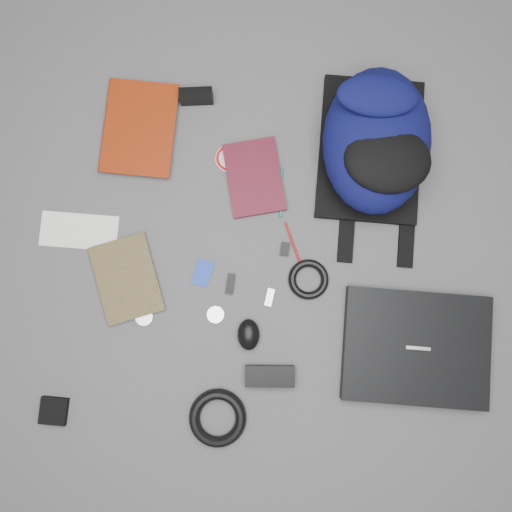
{
  "coord_description": "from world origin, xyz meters",
  "views": [
    {
      "loc": [
        -0.01,
        -0.13,
        1.42
      ],
      "look_at": [
        0.0,
        0.0,
        0.02
      ],
      "focal_mm": 35.0,
      "sensor_mm": 36.0,
      "label": 1
    }
  ],
  "objects_px": {
    "backpack": "(377,141)",
    "dvd_case": "(254,178)",
    "textbook_red": "(104,125)",
    "compact_camera": "(196,96)",
    "laptop": "(416,347)",
    "comic_book": "(98,287)",
    "power_brick": "(270,376)",
    "mouse": "(249,335)",
    "pouch": "(54,411)"
  },
  "relations": [
    {
      "from": "backpack",
      "to": "dvd_case",
      "type": "height_order",
      "value": "backpack"
    },
    {
      "from": "textbook_red",
      "to": "compact_camera",
      "type": "relative_size",
      "value": 2.93
    },
    {
      "from": "compact_camera",
      "to": "laptop",
      "type": "bearing_deg",
      "value": -51.8
    },
    {
      "from": "comic_book",
      "to": "power_brick",
      "type": "xyz_separation_m",
      "value": [
        0.47,
        -0.27,
        0.01
      ]
    },
    {
      "from": "textbook_red",
      "to": "dvd_case",
      "type": "distance_m",
      "value": 0.46
    },
    {
      "from": "backpack",
      "to": "mouse",
      "type": "bearing_deg",
      "value": -118.65
    },
    {
      "from": "mouse",
      "to": "power_brick",
      "type": "bearing_deg",
      "value": -63.55
    },
    {
      "from": "laptop",
      "to": "comic_book",
      "type": "relative_size",
      "value": 1.74
    },
    {
      "from": "pouch",
      "to": "power_brick",
      "type": "bearing_deg",
      "value": 6.11
    },
    {
      "from": "compact_camera",
      "to": "power_brick",
      "type": "xyz_separation_m",
      "value": [
        0.17,
        -0.81,
        -0.01
      ]
    },
    {
      "from": "compact_camera",
      "to": "pouch",
      "type": "relative_size",
      "value": 1.29
    },
    {
      "from": "laptop",
      "to": "comic_book",
      "type": "distance_m",
      "value": 0.91
    },
    {
      "from": "textbook_red",
      "to": "laptop",
      "type": "bearing_deg",
      "value": -30.09
    },
    {
      "from": "textbook_red",
      "to": "power_brick",
      "type": "height_order",
      "value": "power_brick"
    },
    {
      "from": "power_brick",
      "to": "pouch",
      "type": "relative_size",
      "value": 1.85
    },
    {
      "from": "pouch",
      "to": "laptop",
      "type": "bearing_deg",
      "value": 6.85
    },
    {
      "from": "comic_book",
      "to": "mouse",
      "type": "xyz_separation_m",
      "value": [
        0.42,
        -0.15,
        0.01
      ]
    },
    {
      "from": "dvd_case",
      "to": "mouse",
      "type": "xyz_separation_m",
      "value": [
        -0.04,
        -0.45,
        0.01
      ]
    },
    {
      "from": "textbook_red",
      "to": "dvd_case",
      "type": "xyz_separation_m",
      "value": [
        0.43,
        -0.18,
        -0.01
      ]
    },
    {
      "from": "dvd_case",
      "to": "mouse",
      "type": "relative_size",
      "value": 2.51
    },
    {
      "from": "comic_book",
      "to": "compact_camera",
      "type": "relative_size",
      "value": 2.42
    },
    {
      "from": "textbook_red",
      "to": "mouse",
      "type": "height_order",
      "value": "mouse"
    },
    {
      "from": "backpack",
      "to": "comic_book",
      "type": "height_order",
      "value": "backpack"
    },
    {
      "from": "comic_book",
      "to": "dvd_case",
      "type": "distance_m",
      "value": 0.55
    },
    {
      "from": "textbook_red",
      "to": "dvd_case",
      "type": "relative_size",
      "value": 1.28
    },
    {
      "from": "pouch",
      "to": "compact_camera",
      "type": "bearing_deg",
      "value": 63.58
    },
    {
      "from": "comic_book",
      "to": "mouse",
      "type": "bearing_deg",
      "value": -33.53
    },
    {
      "from": "comic_book",
      "to": "dvd_case",
      "type": "height_order",
      "value": "same"
    },
    {
      "from": "dvd_case",
      "to": "compact_camera",
      "type": "distance_m",
      "value": 0.29
    },
    {
      "from": "compact_camera",
      "to": "pouch",
      "type": "distance_m",
      "value": 0.98
    },
    {
      "from": "dvd_case",
      "to": "compact_camera",
      "type": "xyz_separation_m",
      "value": [
        -0.16,
        0.24,
        0.02
      ]
    },
    {
      "from": "laptop",
      "to": "compact_camera",
      "type": "relative_size",
      "value": 4.21
    },
    {
      "from": "laptop",
      "to": "pouch",
      "type": "height_order",
      "value": "laptop"
    },
    {
      "from": "laptop",
      "to": "dvd_case",
      "type": "xyz_separation_m",
      "value": [
        -0.42,
        0.51,
        -0.01
      ]
    },
    {
      "from": "textbook_red",
      "to": "dvd_case",
      "type": "height_order",
      "value": "textbook_red"
    },
    {
      "from": "textbook_red",
      "to": "power_brick",
      "type": "bearing_deg",
      "value": -50.5
    },
    {
      "from": "backpack",
      "to": "dvd_case",
      "type": "xyz_separation_m",
      "value": [
        -0.34,
        -0.06,
        -0.09
      ]
    },
    {
      "from": "dvd_case",
      "to": "pouch",
      "type": "xyz_separation_m",
      "value": [
        -0.59,
        -0.63,
        0.0
      ]
    },
    {
      "from": "backpack",
      "to": "pouch",
      "type": "height_order",
      "value": "backpack"
    },
    {
      "from": "laptop",
      "to": "comic_book",
      "type": "xyz_separation_m",
      "value": [
        -0.88,
        0.21,
        -0.01
      ]
    },
    {
      "from": "backpack",
      "to": "power_brick",
      "type": "height_order",
      "value": "backpack"
    },
    {
      "from": "laptop",
      "to": "dvd_case",
      "type": "bearing_deg",
      "value": 137.31
    },
    {
      "from": "textbook_red",
      "to": "pouch",
      "type": "distance_m",
      "value": 0.82
    },
    {
      "from": "laptop",
      "to": "dvd_case",
      "type": "distance_m",
      "value": 0.66
    },
    {
      "from": "comic_book",
      "to": "dvd_case",
      "type": "bearing_deg",
      "value": 19.21
    },
    {
      "from": "dvd_case",
      "to": "mouse",
      "type": "bearing_deg",
      "value": -101.68
    },
    {
      "from": "comic_book",
      "to": "compact_camera",
      "type": "height_order",
      "value": "compact_camera"
    },
    {
      "from": "textbook_red",
      "to": "mouse",
      "type": "xyz_separation_m",
      "value": [
        0.39,
        -0.62,
        0.01
      ]
    },
    {
      "from": "compact_camera",
      "to": "mouse",
      "type": "relative_size",
      "value": 1.1
    },
    {
      "from": "dvd_case",
      "to": "pouch",
      "type": "bearing_deg",
      "value": -139.79
    }
  ]
}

